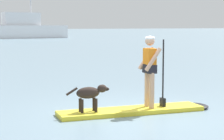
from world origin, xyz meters
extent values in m
plane|color=slate|center=(0.00, 0.00, 0.00)|extent=(400.00, 400.00, 0.00)
cube|color=yellow|center=(0.00, 0.00, 0.05)|extent=(3.49, 1.15, 0.10)
ellipsoid|color=black|center=(1.70, -0.21, 0.05)|extent=(0.64, 0.76, 0.10)
cylinder|color=tan|center=(0.46, 0.07, 0.52)|extent=(0.12, 0.12, 0.83)
cylinder|color=tan|center=(0.43, -0.19, 0.52)|extent=(0.12, 0.12, 0.83)
cube|color=black|center=(0.45, -0.06, 1.01)|extent=(0.26, 0.38, 0.20)
cube|color=orange|center=(0.45, -0.06, 1.21)|extent=(0.24, 0.36, 0.56)
sphere|color=tan|center=(0.45, -0.06, 1.66)|extent=(0.22, 0.22, 0.22)
ellipsoid|color=white|center=(0.45, -0.06, 1.72)|extent=(0.23, 0.23, 0.11)
cylinder|color=tan|center=(0.47, 0.13, 1.24)|extent=(0.43, 0.14, 0.54)
cylinder|color=tan|center=(0.43, -0.24, 1.24)|extent=(0.43, 0.14, 0.54)
cylinder|color=black|center=(0.80, -0.10, 0.89)|extent=(0.04, 0.04, 1.59)
cube|color=black|center=(0.80, -0.10, 0.20)|extent=(0.10, 0.19, 0.20)
ellipsoid|color=#2D231E|center=(-1.03, 0.13, 0.53)|extent=(0.56, 0.28, 0.26)
ellipsoid|color=#2D231E|center=(-0.71, 0.09, 0.61)|extent=(0.24, 0.19, 0.18)
ellipsoid|color=black|center=(-0.60, 0.07, 0.59)|extent=(0.13, 0.09, 0.08)
cylinder|color=#2D231E|center=(-1.40, 0.18, 0.58)|extent=(0.27, 0.08, 0.18)
cylinder|color=#2D231E|center=(-0.86, 0.19, 0.25)|extent=(0.07, 0.07, 0.30)
cylinder|color=#2D231E|center=(-0.88, 0.03, 0.25)|extent=(0.07, 0.07, 0.30)
cylinder|color=#2D231E|center=(-1.18, 0.23, 0.25)|extent=(0.07, 0.07, 0.30)
cylinder|color=#2D231E|center=(-1.20, 0.07, 0.25)|extent=(0.07, 0.07, 0.30)
cube|color=white|center=(12.11, 54.33, 0.99)|extent=(12.54, 4.06, 1.98)
cube|color=silver|center=(11.18, 54.33, 2.96)|extent=(5.72, 2.74, 1.97)
cylinder|color=silver|center=(11.18, 54.33, 3.18)|extent=(4.31, 0.50, 0.14)
camera|label=1|loc=(-4.56, -8.08, 2.02)|focal=65.38mm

